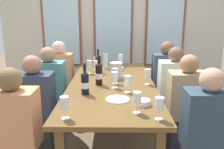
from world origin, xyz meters
TOP-DOWN VIEW (x-y plane):
  - ground_plane at (0.00, 0.00)m, footprint 12.00×12.00m
  - back_wall_with_windows at (0.00, 1.96)m, footprint 4.14×0.10m
  - dining_table at (0.00, 0.00)m, footprint 0.94×2.13m
  - white_plate_0 at (0.06, -0.53)m, footprint 0.22×0.22m
  - metal_pitcher at (0.05, 0.22)m, footprint 0.16×0.16m
  - wine_bottle_0 at (-0.18, 0.50)m, footprint 0.08×0.08m
  - wine_bottle_1 at (-0.25, -0.37)m, footprint 0.08×0.08m
  - wine_bottle_2 at (-0.14, -0.06)m, footprint 0.08×0.08m
  - tasting_bowl_0 at (0.08, 0.62)m, footprint 0.14×0.14m
  - tasting_bowl_1 at (0.28, -0.65)m, footprint 0.13×0.13m
  - water_bottle at (-0.10, 0.72)m, footprint 0.06×0.06m
  - wine_glass_0 at (0.21, -0.82)m, footprint 0.07×0.07m
  - wine_glass_1 at (-0.29, 0.43)m, footprint 0.07×0.07m
  - wine_glass_2 at (0.12, 0.85)m, footprint 0.07×0.07m
  - wine_glass_3 at (-0.21, 0.40)m, footprint 0.07×0.07m
  - wine_glass_4 at (0.36, -0.93)m, footprint 0.07×0.07m
  - wine_glass_5 at (0.04, -0.01)m, footprint 0.07×0.07m
  - wine_glass_6 at (-0.34, -0.93)m, footprint 0.07×0.07m
  - wine_glass_7 at (0.39, -0.04)m, footprint 0.07×0.07m
  - wine_glass_8 at (0.16, -0.32)m, footprint 0.07×0.07m
  - wine_glass_9 at (0.03, -0.17)m, footprint 0.07×0.07m
  - wine_glass_10 at (-0.22, 0.66)m, footprint 0.07×0.07m
  - seated_person_0 at (-0.77, 0.25)m, footprint 0.38×0.24m
  - seated_person_1 at (0.77, 0.29)m, footprint 0.38×0.24m
  - seated_person_2 at (-0.77, -0.83)m, footprint 0.38×0.24m
  - seated_person_3 at (0.77, -0.82)m, footprint 0.38×0.24m
  - seated_person_4 at (-0.77, 0.85)m, footprint 0.38×0.24m
  - seated_person_5 at (0.77, 0.82)m, footprint 0.38×0.24m
  - seated_person_6 at (-0.77, -0.31)m, footprint 0.38×0.24m
  - seated_person_7 at (0.77, -0.25)m, footprint 0.38×0.24m

SIDE VIEW (x-z plane):
  - ground_plane at x=0.00m, z-range 0.00..0.00m
  - seated_person_0 at x=-0.77m, z-range -0.03..1.08m
  - seated_person_1 at x=0.77m, z-range -0.03..1.08m
  - seated_person_2 at x=-0.77m, z-range -0.03..1.08m
  - seated_person_3 at x=0.77m, z-range -0.03..1.08m
  - seated_person_4 at x=-0.77m, z-range -0.03..1.08m
  - seated_person_5 at x=0.77m, z-range -0.03..1.08m
  - seated_person_6 at x=-0.77m, z-range -0.03..1.08m
  - seated_person_7 at x=0.77m, z-range -0.03..1.08m
  - dining_table at x=0.00m, z-range 0.30..1.04m
  - white_plate_0 at x=0.06m, z-range 0.74..0.75m
  - tasting_bowl_0 at x=0.08m, z-range 0.74..0.78m
  - tasting_bowl_1 at x=0.28m, z-range 0.74..0.79m
  - metal_pitcher at x=0.05m, z-range 0.74..0.93m
  - wine_bottle_1 at x=-0.25m, z-range 0.70..1.00m
  - water_bottle at x=-0.10m, z-range 0.73..0.97m
  - wine_bottle_0 at x=-0.18m, z-range 0.70..1.01m
  - wine_glass_8 at x=0.16m, z-range 0.77..0.94m
  - wine_glass_6 at x=-0.34m, z-range 0.77..0.94m
  - wine_glass_9 at x=0.03m, z-range 0.77..0.94m
  - wine_glass_10 at x=-0.22m, z-range 0.77..0.94m
  - wine_glass_4 at x=0.36m, z-range 0.77..0.94m
  - wine_glass_5 at x=0.04m, z-range 0.77..0.94m
  - wine_glass_0 at x=0.21m, z-range 0.77..0.95m
  - wine_glass_1 at x=-0.29m, z-range 0.77..0.95m
  - wine_glass_2 at x=0.12m, z-range 0.77..0.95m
  - wine_glass_3 at x=-0.21m, z-range 0.77..0.95m
  - wine_glass_7 at x=0.39m, z-range 0.77..0.95m
  - wine_bottle_2 at x=-0.14m, z-range 0.70..1.02m
  - back_wall_with_windows at x=0.00m, z-range 0.00..2.90m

